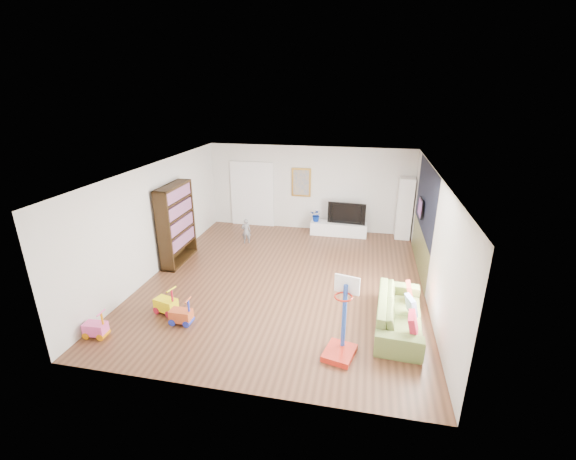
% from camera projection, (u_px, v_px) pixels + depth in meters
% --- Properties ---
extents(floor, '(6.50, 7.50, 0.00)m').
position_uv_depth(floor, '(285.00, 280.00, 9.36)').
color(floor, brown).
rests_on(floor, ground).
extents(ceiling, '(6.50, 7.50, 0.00)m').
position_uv_depth(ceiling, '(284.00, 170.00, 8.42)').
color(ceiling, white).
rests_on(ceiling, ground).
extents(wall_back, '(6.50, 0.00, 2.70)m').
position_uv_depth(wall_back, '(309.00, 189.00, 12.33)').
color(wall_back, silver).
rests_on(wall_back, ground).
extents(wall_front, '(6.50, 0.00, 2.70)m').
position_uv_depth(wall_front, '(229.00, 317.00, 5.45)').
color(wall_front, white).
rests_on(wall_front, ground).
extents(wall_left, '(0.00, 7.50, 2.70)m').
position_uv_depth(wall_left, '(156.00, 219.00, 9.51)').
color(wall_left, silver).
rests_on(wall_left, ground).
extents(wall_right, '(0.00, 7.50, 2.70)m').
position_uv_depth(wall_right, '(432.00, 238.00, 8.27)').
color(wall_right, silver).
rests_on(wall_right, ground).
extents(navy_accent, '(0.01, 3.20, 1.70)m').
position_uv_depth(navy_accent, '(426.00, 199.00, 9.39)').
color(navy_accent, black).
rests_on(navy_accent, wall_right).
extents(olive_wainscot, '(0.01, 3.20, 1.00)m').
position_uv_depth(olive_wainscot, '(419.00, 249.00, 9.86)').
color(olive_wainscot, brown).
rests_on(olive_wainscot, wall_right).
extents(doorway, '(1.45, 0.06, 2.10)m').
position_uv_depth(doorway, '(252.00, 195.00, 12.76)').
color(doorway, white).
rests_on(doorway, ground).
extents(painting_back, '(0.62, 0.06, 0.92)m').
position_uv_depth(painting_back, '(301.00, 182.00, 12.27)').
color(painting_back, gold).
rests_on(painting_back, wall_back).
extents(artwork_right, '(0.04, 0.56, 0.46)m').
position_uv_depth(artwork_right, '(421.00, 208.00, 9.69)').
color(artwork_right, '#7F3F8C').
rests_on(artwork_right, wall_right).
extents(media_console, '(1.76, 0.44, 0.41)m').
position_uv_depth(media_console, '(339.00, 229.00, 12.15)').
color(media_console, white).
rests_on(media_console, ground).
extents(tall_cabinet, '(0.44, 0.44, 1.89)m').
position_uv_depth(tall_cabinet, '(405.00, 209.00, 11.66)').
color(tall_cabinet, white).
rests_on(tall_cabinet, ground).
extents(bookshelf, '(0.39, 1.44, 2.09)m').
position_uv_depth(bookshelf, '(176.00, 224.00, 10.04)').
color(bookshelf, black).
rests_on(bookshelf, ground).
extents(sofa, '(0.96, 2.19, 0.62)m').
position_uv_depth(sofa, '(399.00, 313.00, 7.42)').
color(sofa, olive).
rests_on(sofa, ground).
extents(basketball_hoop, '(0.63, 0.71, 1.46)m').
position_uv_depth(basketball_hoop, '(341.00, 320.00, 6.46)').
color(basketball_hoop, red).
rests_on(basketball_hoop, ground).
extents(ride_on_yellow, '(0.51, 0.39, 0.61)m').
position_uv_depth(ride_on_yellow, '(165.00, 300.00, 7.89)').
color(ride_on_yellow, '#FDE70C').
rests_on(ride_on_yellow, ground).
extents(ride_on_orange, '(0.42, 0.26, 0.56)m').
position_uv_depth(ride_on_orange, '(181.00, 311.00, 7.54)').
color(ride_on_orange, '#CA5328').
rests_on(ride_on_orange, ground).
extents(ride_on_pink, '(0.42, 0.27, 0.54)m').
position_uv_depth(ride_on_pink, '(95.00, 324.00, 7.14)').
color(ride_on_pink, '#F1509F').
rests_on(ride_on_pink, ground).
extents(child, '(0.32, 0.26, 0.76)m').
position_uv_depth(child, '(246.00, 231.00, 11.45)').
color(child, slate).
rests_on(child, ground).
extents(tv, '(1.18, 0.24, 0.67)m').
position_uv_depth(tv, '(347.00, 212.00, 11.97)').
color(tv, black).
rests_on(tv, media_console).
extents(vase_plant, '(0.43, 0.39, 0.41)m').
position_uv_depth(vase_plant, '(317.00, 215.00, 12.13)').
color(vase_plant, navy).
rests_on(vase_plant, media_console).
extents(pillow_left, '(0.16, 0.42, 0.41)m').
position_uv_depth(pillow_left, '(413.00, 325.00, 6.73)').
color(pillow_left, red).
rests_on(pillow_left, sofa).
extents(pillow_center, '(0.20, 0.37, 0.36)m').
position_uv_depth(pillow_center, '(411.00, 305.00, 7.34)').
color(pillow_center, white).
rests_on(pillow_center, sofa).
extents(pillow_right, '(0.09, 0.35, 0.35)m').
position_uv_depth(pillow_right, '(410.00, 291.00, 7.85)').
color(pillow_right, '#D54331').
rests_on(pillow_right, sofa).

